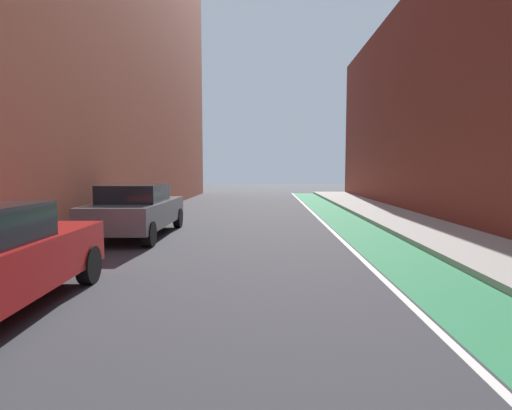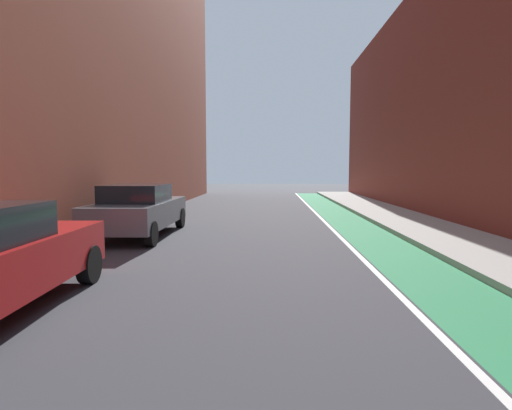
{
  "view_description": "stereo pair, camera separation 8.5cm",
  "coord_description": "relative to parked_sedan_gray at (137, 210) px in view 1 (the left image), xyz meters",
  "views": [
    {
      "loc": [
        0.53,
        3.71,
        1.98
      ],
      "look_at": [
        0.34,
        11.46,
        1.31
      ],
      "focal_mm": 29.34,
      "sensor_mm": 36.0,
      "label": 1
    },
    {
      "loc": [
        0.62,
        3.72,
        1.98
      ],
      "look_at": [
        0.34,
        11.46,
        1.31
      ],
      "focal_mm": 29.34,
      "sensor_mm": 36.0,
      "label": 2
    }
  ],
  "objects": [
    {
      "name": "parked_sedan_gray",
      "position": [
        0.0,
        0.0,
        0.0
      ],
      "size": [
        1.94,
        4.67,
        1.53
      ],
      "color": "#595B60",
      "rests_on": "ground"
    },
    {
      "name": "lane_divider_stripe",
      "position": [
        5.94,
        2.01,
        -0.79
      ],
      "size": [
        0.12,
        39.79,
        0.0
      ],
      "primitive_type": "cube",
      "color": "white",
      "rests_on": "ground"
    },
    {
      "name": "building_facade_right",
      "position": [
        11.41,
        4.01,
        4.23
      ],
      "size": [
        2.4,
        35.79,
        10.03
      ],
      "primitive_type": "cube",
      "color": "brown",
      "rests_on": "ground"
    },
    {
      "name": "bike_lane_paint",
      "position": [
        6.84,
        2.01,
        -0.79
      ],
      "size": [
        1.6,
        39.79,
        0.0
      ],
      "primitive_type": "cube",
      "color": "#2D8451",
      "rests_on": "ground"
    },
    {
      "name": "ground_plane",
      "position": [
        3.3,
        0.01,
        -0.79
      ],
      "size": [
        87.53,
        87.53,
        0.0
      ],
      "primitive_type": "plane",
      "color": "#38383D"
    },
    {
      "name": "sidewalk_right",
      "position": [
        8.93,
        2.01,
        -0.72
      ],
      "size": [
        2.57,
        39.79,
        0.14
      ],
      "primitive_type": "cube",
      "color": "#A8A59E",
      "rests_on": "ground"
    }
  ]
}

